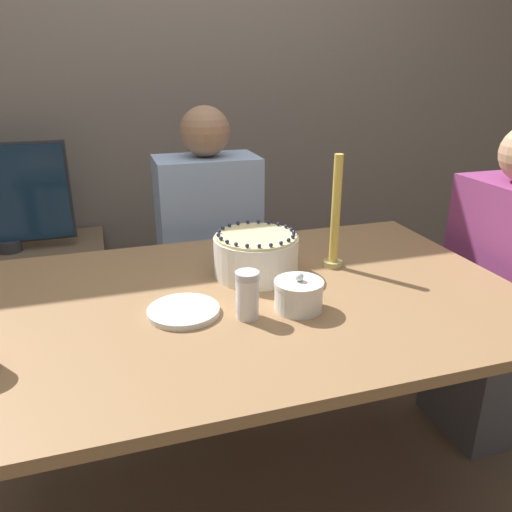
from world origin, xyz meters
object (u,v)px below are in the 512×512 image
at_px(sugar_shaker, 247,295).
at_px(candle, 335,221).
at_px(cake, 256,255).
at_px(person_man_blue_shirt, 210,271).
at_px(person_woman_floral, 499,310).
at_px(sugar_bowl, 299,295).
at_px(tv_monitor, 1,197).

bearing_deg(sugar_shaker, candle, 34.69).
distance_m(cake, candle, 0.27).
bearing_deg(person_man_blue_shirt, person_woman_floral, 146.08).
xyz_separation_m(sugar_bowl, person_woman_floral, (0.87, 0.18, -0.27)).
relative_size(candle, person_woman_floral, 0.31).
distance_m(person_woman_floral, tv_monitor, 2.06).
xyz_separation_m(cake, tv_monitor, (-0.85, 0.97, 0.01)).
relative_size(candle, person_man_blue_shirt, 0.30).
height_order(sugar_shaker, person_woman_floral, person_woman_floral).
bearing_deg(candle, cake, 177.36).
height_order(sugar_bowl, person_man_blue_shirt, person_man_blue_shirt).
xyz_separation_m(person_man_blue_shirt, tv_monitor, (-0.82, 0.41, 0.28)).
distance_m(sugar_bowl, person_man_blue_shirt, 0.85).
relative_size(cake, candle, 0.72).
xyz_separation_m(cake, candle, (0.25, -0.01, 0.09)).
xyz_separation_m(person_woman_floral, tv_monitor, (-1.75, 1.04, 0.30)).
distance_m(candle, tv_monitor, 1.47).
relative_size(cake, person_man_blue_shirt, 0.22).
bearing_deg(cake, tv_monitor, 131.17).
relative_size(candle, tv_monitor, 0.62).
relative_size(sugar_shaker, person_man_blue_shirt, 0.11).
relative_size(cake, person_woman_floral, 0.22).
bearing_deg(person_woman_floral, candle, 84.82).
xyz_separation_m(candle, person_man_blue_shirt, (-0.28, 0.57, -0.37)).
distance_m(sugar_bowl, tv_monitor, 1.51).
relative_size(cake, sugar_bowl, 1.97).
height_order(cake, sugar_shaker, cake).
xyz_separation_m(sugar_shaker, person_woman_floral, (1.01, 0.19, -0.29)).
height_order(candle, person_woman_floral, person_woman_floral).
height_order(cake, sugar_bowl, cake).
bearing_deg(sugar_shaker, person_woman_floral, 10.58).
bearing_deg(person_man_blue_shirt, sugar_shaker, 84.74).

